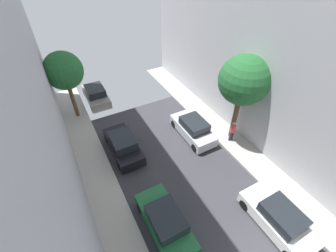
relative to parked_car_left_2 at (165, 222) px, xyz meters
name	(u,v)px	position (x,y,z in m)	size (l,w,h in m)	color
sidewalk_right	(335,237)	(7.70, -4.70, -0.64)	(2.00, 44.00, 0.15)	#B7B2A8
parked_car_left_2	(165,222)	(0.00, 0.00, 0.00)	(1.78, 4.20, 1.57)	#1E6638
parked_car_left_3	(123,145)	(0.00, 6.48, 0.00)	(1.78, 4.20, 1.57)	black
parked_car_left_4	(96,95)	(0.00, 13.98, 0.00)	(1.78, 4.20, 1.57)	gray
parked_car_right_2	(278,219)	(5.40, -2.70, 0.00)	(1.78, 4.20, 1.57)	white
parked_car_right_3	(193,129)	(5.40, 5.59, 0.00)	(1.78, 4.20, 1.57)	silver
pedestrian	(233,131)	(7.63, 3.66, 0.35)	(0.40, 0.36, 1.72)	#2D334C
street_tree_1	(244,81)	(7.96, 4.04, 4.27)	(3.36, 3.36, 6.56)	brown
street_tree_2	(64,71)	(-2.10, 12.43, 3.64)	(2.92, 2.92, 5.70)	brown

